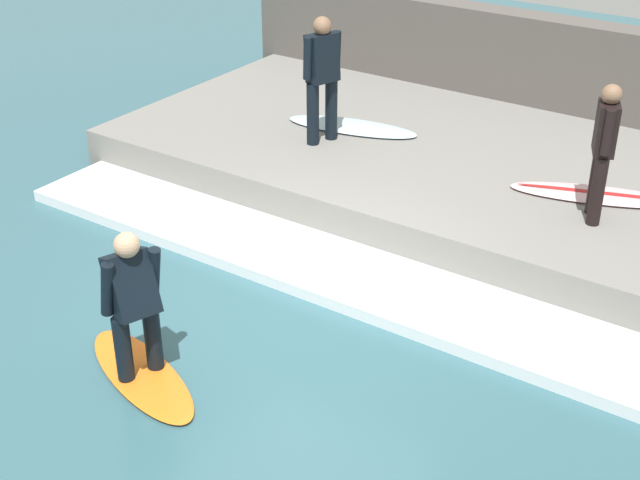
# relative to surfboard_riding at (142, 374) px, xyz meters

# --- Properties ---
(ground_plane) EXTENTS (28.00, 28.00, 0.00)m
(ground_plane) POSITION_rel_surfboard_riding_xyz_m (1.75, -0.59, -0.03)
(ground_plane) COLOR #335B66
(concrete_ledge) EXTENTS (4.40, 9.38, 0.55)m
(concrete_ledge) POSITION_rel_surfboard_riding_xyz_m (5.37, -0.59, 0.24)
(concrete_ledge) COLOR slate
(concrete_ledge) RESTS_ON ground_plane
(back_wall) EXTENTS (0.50, 9.85, 1.85)m
(back_wall) POSITION_rel_surfboard_riding_xyz_m (7.82, -0.59, 0.90)
(back_wall) COLOR #544F49
(back_wall) RESTS_ON ground_plane
(wave_foam_crest) EXTENTS (1.20, 8.91, 0.14)m
(wave_foam_crest) POSITION_rel_surfboard_riding_xyz_m (2.57, -0.59, 0.04)
(wave_foam_crest) COLOR white
(wave_foam_crest) RESTS_ON ground_plane
(surfboard_riding) EXTENTS (1.13, 1.85, 0.06)m
(surfboard_riding) POSITION_rel_surfboard_riding_xyz_m (0.00, 0.00, 0.00)
(surfboard_riding) COLOR orange
(surfboard_riding) RESTS_ON ground_plane
(surfer_riding) EXTENTS (0.54, 0.53, 1.49)m
(surfer_riding) POSITION_rel_surfboard_riding_xyz_m (0.00, -0.00, 0.86)
(surfer_riding) COLOR black
(surfer_riding) RESTS_ON surfboard_riding
(surfer_waiting_near) EXTENTS (0.50, 0.34, 1.59)m
(surfer_waiting_near) POSITION_rel_surfboard_riding_xyz_m (4.54, -2.70, 1.41)
(surfer_waiting_near) COLOR black
(surfer_waiting_near) RESTS_ON concrete_ledge
(surfboard_waiting_near) EXTENTS (1.17, 2.11, 0.07)m
(surfboard_waiting_near) POSITION_rel_surfboard_riding_xyz_m (5.11, -2.57, 0.55)
(surfboard_waiting_near) COLOR beige
(surfboard_waiting_near) RESTS_ON concrete_ledge
(surfer_waiting_far) EXTENTS (0.56, 0.39, 1.71)m
(surfer_waiting_far) POSITION_rel_surfboard_riding_xyz_m (4.72, 1.13, 1.48)
(surfer_waiting_far) COLOR black
(surfer_waiting_far) RESTS_ON concrete_ledge
(surfboard_waiting_far) EXTENTS (0.97, 1.99, 0.06)m
(surfboard_waiting_far) POSITION_rel_surfboard_riding_xyz_m (5.34, 1.04, 0.55)
(surfboard_waiting_far) COLOR silver
(surfboard_waiting_far) RESTS_ON concrete_ledge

